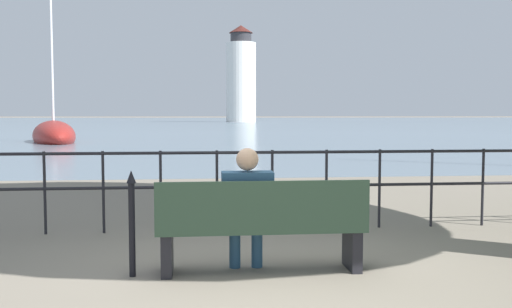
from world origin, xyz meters
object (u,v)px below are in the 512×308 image
object	(u,v)px
seated_person_left	(247,203)
sailboat_2	(54,135)
closed_umbrella	(132,218)
harbor_lighthouse	(241,77)
park_bench	(262,227)

from	to	relation	value
seated_person_left	sailboat_2	size ratio (longest dim) A/B	0.13
seated_person_left	closed_umbrella	xyz separation A→B (m)	(-1.08, -0.07, -0.11)
seated_person_left	harbor_lighthouse	size ratio (longest dim) A/B	0.06
park_bench	harbor_lighthouse	distance (m)	114.74
park_bench	closed_umbrella	xyz separation A→B (m)	(-1.22, 0.01, 0.12)
park_bench	closed_umbrella	world-z (taller)	closed_umbrella
sailboat_2	park_bench	bearing A→B (deg)	-90.88
park_bench	harbor_lighthouse	bearing A→B (deg)	85.87
park_bench	sailboat_2	xyz separation A→B (m)	(-8.59, 27.14, -0.07)
closed_umbrella	sailboat_2	xyz separation A→B (m)	(-7.38, 27.14, -0.19)
closed_umbrella	harbor_lighthouse	world-z (taller)	harbor_lighthouse
seated_person_left	harbor_lighthouse	bearing A→B (deg)	85.80
harbor_lighthouse	sailboat_2	bearing A→B (deg)	-100.96
park_bench	seated_person_left	xyz separation A→B (m)	(-0.13, 0.08, 0.22)
park_bench	seated_person_left	size ratio (longest dim) A/B	1.67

